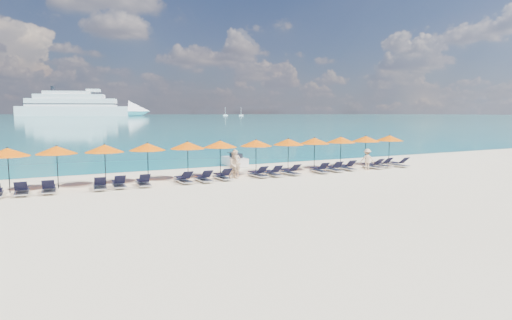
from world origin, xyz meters
name	(u,v)px	position (x,y,z in m)	size (l,w,h in m)	color
ground	(282,188)	(0.00, 0.00, 0.00)	(1400.00, 1400.00, 0.00)	beige
sea	(44,115)	(0.00, 660.00, 0.01)	(1600.00, 1300.00, 0.01)	#1FA9B2
cruise_ship	(86,107)	(41.52, 515.66, 10.64)	(146.73, 68.79, 40.90)	white
sailboat_near	(241,115)	(215.05, 461.41, 1.07)	(5.67, 1.89, 10.39)	white
sailboat_far	(225,115)	(202.58, 481.73, 1.11)	(5.92, 1.97, 10.85)	white
jetski	(235,161)	(1.70, 9.72, 0.39)	(1.01, 2.69, 0.96)	silver
beachgoer_a	(236,164)	(-0.54, 4.62, 0.85)	(0.62, 0.41, 1.70)	tan
beachgoer_b	(235,165)	(-0.87, 4.08, 0.82)	(0.80, 0.46, 1.65)	tan
beachgoer_c	(367,159)	(8.83, 3.48, 0.74)	(0.96, 0.44, 1.48)	tan
umbrella_0	(7,152)	(-12.58, 5.06, 2.02)	(2.10, 2.10, 2.28)	black
umbrella_1	(57,150)	(-10.40, 5.34, 2.02)	(2.10, 2.10, 2.28)	black
umbrella_2	(105,148)	(-8.05, 5.20, 2.02)	(2.10, 2.10, 2.28)	black
umbrella_3	(147,147)	(-5.73, 5.28, 2.02)	(2.10, 2.10, 2.28)	black
umbrella_4	(188,145)	(-3.36, 5.31, 2.02)	(2.10, 2.10, 2.28)	black
umbrella_5	(220,144)	(-1.27, 5.35, 2.02)	(2.10, 2.10, 2.28)	black
umbrella_6	(256,143)	(1.14, 5.22, 2.02)	(2.10, 2.10, 2.28)	black
umbrella_7	(288,142)	(3.52, 5.16, 2.02)	(2.10, 2.10, 2.28)	black
umbrella_8	(315,141)	(5.68, 5.26, 2.02)	(2.10, 2.10, 2.28)	black
umbrella_9	(341,140)	(7.98, 5.29, 2.02)	(2.10, 2.10, 2.28)	black
umbrella_10	(366,139)	(10.29, 5.31, 2.02)	(2.10, 2.10, 2.28)	black
umbrella_11	(389,138)	(12.57, 5.25, 2.02)	(2.10, 2.10, 2.28)	black
lounger_1	(22,190)	(-12.05, 4.13, 0.24)	(0.66, 1.71, 0.66)	silver
lounger_2	(49,189)	(-10.87, 4.08, 0.24)	(0.72, 1.73, 0.66)	silver
lounger_3	(100,185)	(-8.52, 3.96, 0.24)	(0.79, 1.75, 0.66)	silver
lounger_4	(119,184)	(-7.56, 4.06, 0.24)	(0.70, 1.73, 0.66)	silver
lounger_5	(143,182)	(-6.31, 3.99, 0.24)	(0.72, 1.74, 0.66)	silver
lounger_6	(184,179)	(-4.07, 3.95, 0.24)	(0.71, 1.73, 0.66)	silver
lounger_7	(204,178)	(-2.92, 3.84, 0.24)	(0.62, 1.70, 0.66)	silver
lounger_8	(223,176)	(-1.67, 4.05, 0.24)	(0.67, 1.72, 0.66)	silver
lounger_9	(258,174)	(0.66, 4.01, 0.24)	(0.70, 1.73, 0.66)	silver
lounger_10	(273,173)	(1.65, 3.96, 0.24)	(0.66, 1.71, 0.66)	silver
lounger_11	(290,171)	(2.93, 3.94, 0.24)	(0.75, 1.74, 0.66)	silver
lounger_12	(320,169)	(5.11, 3.81, 0.24)	(0.78, 1.75, 0.66)	silver
lounger_13	(333,168)	(6.34, 3.95, 0.24)	(0.77, 1.75, 0.66)	silver
lounger_14	(347,167)	(7.55, 4.08, 0.24)	(0.76, 1.75, 0.66)	silver
lounger_15	(373,165)	(9.81, 3.93, 0.24)	(0.73, 1.74, 0.66)	silver
lounger_16	(382,164)	(10.87, 4.17, 0.24)	(0.72, 1.73, 0.66)	silver
lounger_17	(398,164)	(12.11, 3.83, 0.24)	(0.74, 1.74, 0.66)	silver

